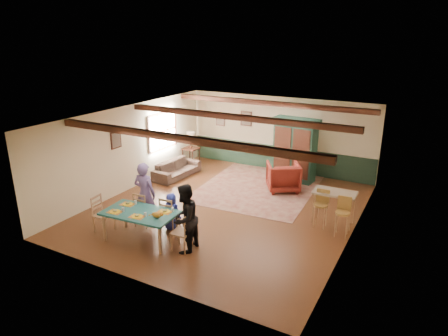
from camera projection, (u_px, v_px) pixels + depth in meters
The scene contains 35 objects.
floor at pixel (227, 208), 11.52m from camera, with size 8.00×8.00×0.00m, color #4B2615.
wall_back at pixel (279, 134), 14.42m from camera, with size 7.00×0.02×2.70m, color beige.
wall_left at pixel (130, 148), 12.67m from camera, with size 0.02×8.00×2.70m, color beige.
wall_right at pixel (356, 186), 9.51m from camera, with size 0.02×8.00×2.70m, color beige.
ceiling at pixel (227, 116), 10.66m from camera, with size 7.00×8.00×0.02m, color white.
wainscot_back at pixel (277, 158), 14.69m from camera, with size 6.95×0.03×0.90m, color #1C3425.
ceiling_beam_front at pixel (177, 138), 8.77m from camera, with size 6.95×0.16×0.16m, color #33170E.
ceiling_beam_mid at pixel (234, 117), 11.02m from camera, with size 6.95×0.16×0.16m, color #33170E.
ceiling_beam_back at pixel (269, 103), 13.19m from camera, with size 6.95×0.16×0.16m, color #33170E.
window_left at pixel (162, 131), 14.01m from camera, with size 0.06×1.60×1.30m, color white, non-canonical shape.
picture_left_wall at pixel (116, 140), 12.03m from camera, with size 0.04×0.42×0.52m, color gray, non-canonical shape.
picture_back_a at pixel (246, 119), 14.84m from camera, with size 0.45×0.04×0.55m, color gray, non-canonical shape.
picture_back_b at pixel (220, 120), 15.39m from camera, with size 0.38×0.04×0.48m, color gray, non-canonical shape.
dining_table at pixel (141, 226), 9.66m from camera, with size 1.77×0.98×0.74m, color #1B5555, non-canonical shape.
dining_chair_far_left at pixel (144, 208), 10.39m from camera, with size 0.41×0.43×0.94m, color #A07350, non-canonical shape.
dining_chair_far_right at pixel (170, 214), 10.09m from camera, with size 0.41×0.43×0.94m, color #A07350, non-canonical shape.
dining_chair_end_left at pixel (103, 214), 10.06m from camera, with size 0.41×0.43×0.94m, color #A07350, non-canonical shape.
dining_chair_end_right at pixel (181, 231), 9.19m from camera, with size 0.41×0.43×0.94m, color #A07350, non-canonical shape.
person_man at pixel (145, 194), 10.34m from camera, with size 0.62×0.41×1.70m, color slate.
person_woman at pixel (185, 219), 9.04m from camera, with size 0.79×0.62×1.62m, color black.
person_child at pixel (172, 212), 10.14m from camera, with size 0.48×0.31×0.99m, color navy.
cat at pixel (156, 214), 9.22m from camera, with size 0.35×0.14×0.18m, color #C37822, non-canonical shape.
place_setting_near_left at pixel (115, 210), 9.52m from camera, with size 0.39×0.30×0.11m, color yellow, non-canonical shape.
place_setting_near_center at pixel (137, 215), 9.27m from camera, with size 0.39×0.30×0.11m, color yellow, non-canonical shape.
place_setting_far_left at pixel (128, 203), 9.94m from camera, with size 0.39×0.30×0.11m, color yellow, non-canonical shape.
place_setting_far_right at pixel (165, 210), 9.52m from camera, with size 0.39×0.30×0.11m, color yellow, non-canonical shape.
area_rug at pixel (258, 188), 13.06m from camera, with size 3.51×4.17×0.01m, color tan.
armoire at pixel (295, 150), 13.44m from camera, with size 1.53×0.61×2.16m, color #16372B.
armchair at pixel (283, 177), 12.75m from camera, with size 0.98×1.01×0.91m, color #511110.
sofa at pixel (177, 169), 14.05m from camera, with size 1.92×0.75×0.56m, color #3D2D26.
end_table at pixel (191, 156), 15.30m from camera, with size 0.55×0.55×0.67m, color #33170E, non-canonical shape.
table_lamp at pixel (191, 140), 15.10m from camera, with size 0.34×0.34×0.61m, color #D7B88B, non-canonical shape.
counter_table at pixel (333, 208), 10.48m from camera, with size 1.08×0.63×0.90m, color #BEAC94, non-canonical shape.
bar_stool_left at pixel (320, 209), 10.27m from camera, with size 0.35×0.39×1.00m, color #A37E3F, non-canonical shape.
bar_stool_right at pixel (342, 217), 9.81m from camera, with size 0.36×0.39×1.00m, color #A37E3F, non-canonical shape.
Camera 1 is at (4.97, -9.30, 4.77)m, focal length 32.00 mm.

